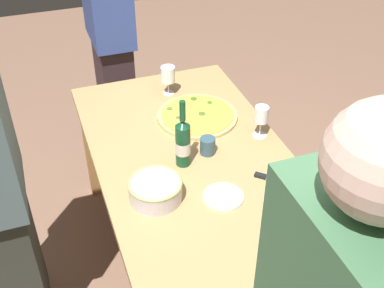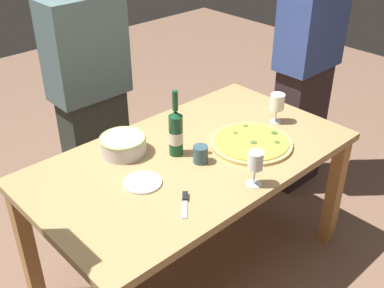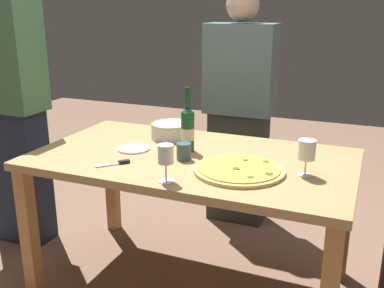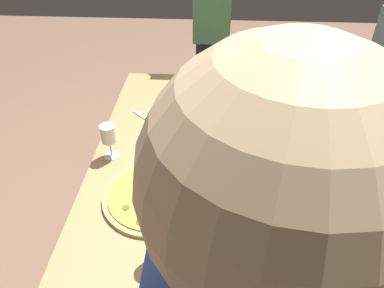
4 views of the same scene
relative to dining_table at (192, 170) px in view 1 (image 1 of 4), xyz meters
name	(u,v)px [view 1 (image 1 of 4)]	position (x,y,z in m)	size (l,w,h in m)	color
ground_plane	(192,259)	(0.00, 0.00, -0.66)	(8.00, 8.00, 0.00)	#7F5E4A
dining_table	(192,170)	(0.00, 0.00, 0.00)	(1.60, 0.90, 0.75)	tan
pizza	(197,116)	(0.29, -0.13, 0.10)	(0.42, 0.42, 0.03)	tan
serving_bowl	(155,189)	(-0.23, 0.24, 0.14)	(0.23, 0.23, 0.09)	silver
wine_bottle	(183,142)	(-0.05, 0.06, 0.21)	(0.07, 0.07, 0.34)	#134626
wine_glass_near_pizza	(168,76)	(0.57, -0.06, 0.21)	(0.08, 0.08, 0.17)	white
wine_glass_by_bottle	(261,116)	(0.03, -0.37, 0.21)	(0.07, 0.07, 0.17)	white
cup_amber	(208,146)	(-0.01, -0.07, 0.14)	(0.07, 0.07, 0.08)	#355360
side_plate	(223,197)	(-0.32, -0.03, 0.10)	(0.17, 0.17, 0.01)	white
pizza_knife	(268,178)	(-0.28, -0.26, 0.10)	(0.13, 0.14, 0.02)	silver
person_guest_left	(110,35)	(1.13, 0.14, 0.24)	(0.43, 0.24, 1.76)	#342528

